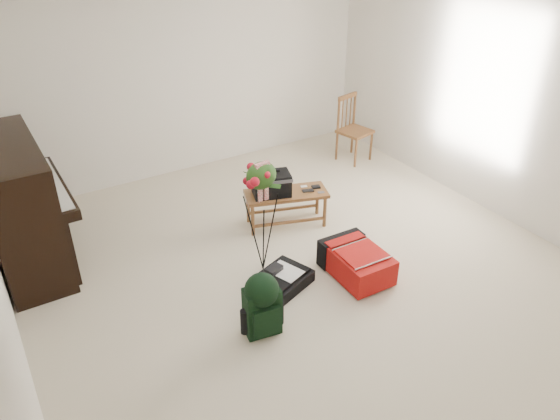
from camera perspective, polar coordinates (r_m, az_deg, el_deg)
floor at (r=5.31m, az=2.70°, el=-6.68°), size 5.00×5.50×0.01m
ceiling at (r=4.28m, az=3.56°, el=20.98°), size 5.00×5.50×0.01m
wall_back at (r=6.95m, az=-10.11°, el=13.75°), size 5.00×0.04×2.50m
wall_right at (r=6.32m, az=22.50°, el=10.21°), size 0.04×5.50×2.50m
piano at (r=5.71m, az=-25.44°, el=0.13°), size 0.71×1.50×1.25m
bench at (r=5.76m, az=-0.26°, el=2.28°), size 0.95×0.61×0.68m
dining_chair at (r=7.44m, az=7.69°, el=8.36°), size 0.46×0.46×0.88m
red_suitcase at (r=5.28m, az=7.68°, el=-5.14°), size 0.47×0.68×0.29m
black_duffel at (r=5.12m, az=0.23°, el=-7.18°), size 0.60×0.54×0.21m
green_backpack at (r=4.49m, az=-1.87°, el=-9.57°), size 0.32×0.29×0.58m
flower_stand at (r=5.05m, az=-1.88°, el=-0.86°), size 0.41×0.41×1.18m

